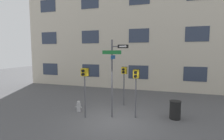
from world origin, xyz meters
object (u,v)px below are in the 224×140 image
pedestrian_signal_right (136,80)px  trash_bin (175,110)px  pedestrian_signal_across (124,75)px  fire_hydrant (79,106)px  pedestrian_signal_left (85,79)px  street_sign_pole (113,72)px

pedestrian_signal_right → trash_bin: pedestrian_signal_right is taller
pedestrian_signal_across → fire_hydrant: (-2.29, -1.94, -1.70)m
pedestrian_signal_left → pedestrian_signal_across: size_ratio=1.05×
pedestrian_signal_left → pedestrian_signal_across: pedestrian_signal_left is taller
pedestrian_signal_left → trash_bin: pedestrian_signal_left is taller
pedestrian_signal_across → pedestrian_signal_left: bearing=-118.5°
pedestrian_signal_left → pedestrian_signal_across: 3.10m
fire_hydrant → trash_bin: 5.44m
street_sign_pole → trash_bin: street_sign_pole is taller
trash_bin → pedestrian_signal_across: bearing=155.1°
pedestrian_signal_left → pedestrian_signal_across: bearing=61.5°
pedestrian_signal_right → pedestrian_signal_across: pedestrian_signal_right is taller
pedestrian_signal_left → trash_bin: bearing=15.3°
fire_hydrant → trash_bin: trash_bin is taller
pedestrian_signal_left → trash_bin: size_ratio=2.80×
pedestrian_signal_right → fire_hydrant: 3.81m
fire_hydrant → trash_bin: size_ratio=0.67×
pedestrian_signal_left → pedestrian_signal_right: 2.70m
pedestrian_signal_right → pedestrian_signal_across: size_ratio=1.02×
pedestrian_signal_right → pedestrian_signal_across: (-1.11, 1.93, -0.03)m
pedestrian_signal_across → trash_bin: 3.78m
pedestrian_signal_left → trash_bin: 5.06m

